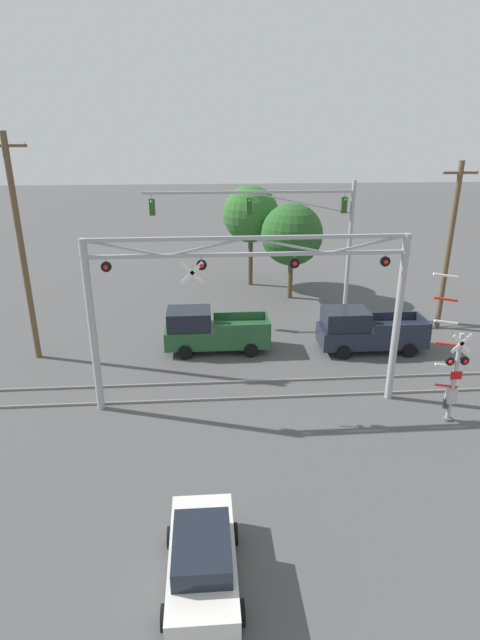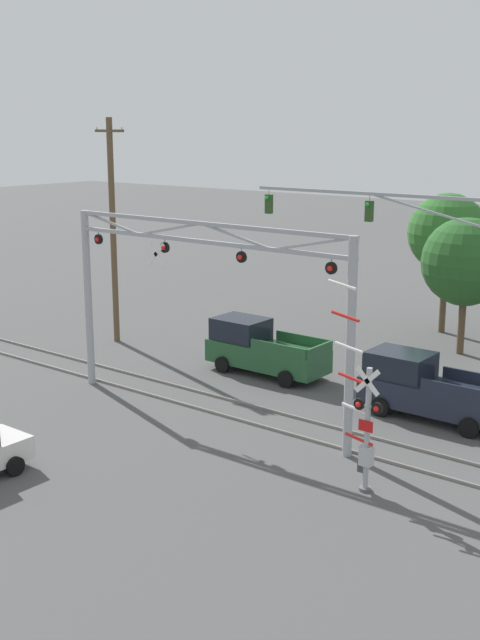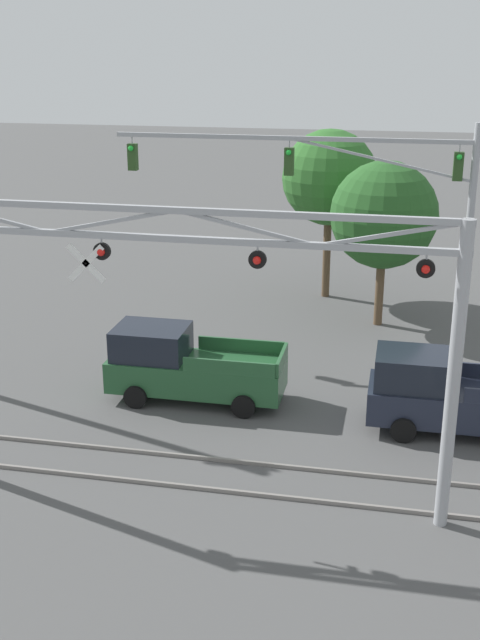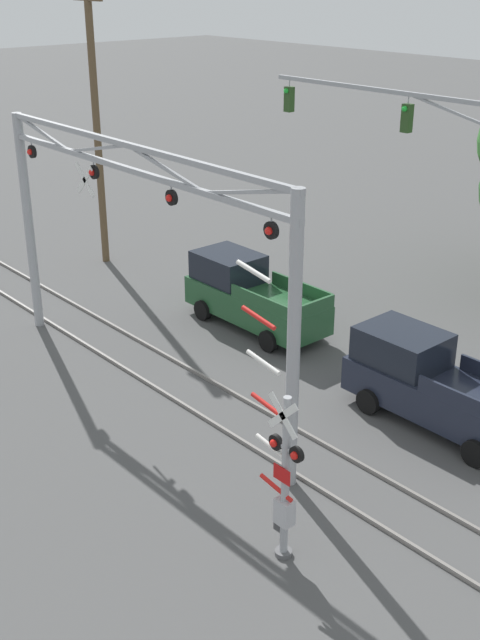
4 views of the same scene
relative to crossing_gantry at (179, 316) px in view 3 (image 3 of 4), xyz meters
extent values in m
cube|color=gray|center=(0.01, 0.28, -4.45)|extent=(80.00, 0.08, 0.10)
cube|color=gray|center=(0.01, 1.72, -4.45)|extent=(80.00, 0.08, 0.10)
cylinder|color=#9EA0A5|center=(5.92, 0.00, -1.05)|extent=(0.29, 0.29, 6.90)
cube|color=#9EA0A5|center=(0.01, 0.00, 1.72)|extent=(12.10, 0.14, 0.14)
cube|color=#9EA0A5|center=(0.01, 0.00, 2.33)|extent=(12.10, 0.14, 0.14)
cube|color=#9EA0A5|center=(-1.47, 0.00, 2.03)|extent=(2.97, 0.08, 0.69)
cube|color=#9EA0A5|center=(1.49, 0.00, 2.03)|extent=(2.97, 0.08, 0.69)
cube|color=#9EA0A5|center=(4.44, 0.00, 2.03)|extent=(2.97, 0.08, 0.69)
cylinder|color=black|center=(-1.71, 0.00, 1.36)|extent=(0.38, 0.10, 0.38)
sphere|color=red|center=(-1.71, -0.07, 1.36)|extent=(0.18, 0.18, 0.18)
cylinder|color=#9EA0A5|center=(-1.71, 0.00, 1.60)|extent=(0.04, 0.04, 0.10)
cylinder|color=black|center=(1.73, 0.00, 1.36)|extent=(0.38, 0.10, 0.38)
sphere|color=red|center=(1.73, -0.07, 1.36)|extent=(0.18, 0.18, 0.18)
cylinder|color=#9EA0A5|center=(1.73, 0.00, 1.60)|extent=(0.04, 0.04, 0.10)
cylinder|color=black|center=(5.17, 0.00, 1.36)|extent=(0.38, 0.10, 0.38)
sphere|color=red|center=(5.17, -0.07, 1.36)|extent=(0.18, 0.18, 0.18)
cylinder|color=#9EA0A5|center=(5.17, 0.00, 1.60)|extent=(0.04, 0.04, 0.10)
cube|color=white|center=(-2.06, -0.10, 1.10)|extent=(0.88, 0.03, 0.88)
cube|color=white|center=(-2.06, -0.10, 1.10)|extent=(0.88, 0.03, 0.88)
cylinder|color=black|center=(-2.06, -0.12, 1.10)|extent=(0.04, 0.04, 0.02)
cylinder|color=#9EA0A5|center=(6.72, 9.82, -0.57)|extent=(0.24, 0.24, 7.85)
cube|color=#9EA0A5|center=(0.94, 9.82, 2.75)|extent=(11.56, 0.14, 0.14)
cube|color=#9EA0A5|center=(3.83, 9.82, 2.15)|extent=(5.80, 0.08, 1.28)
cylinder|color=#9EA0A5|center=(-4.34, 9.82, 2.60)|extent=(0.04, 0.04, 0.30)
cube|color=#28471E|center=(-4.34, 9.82, 2.01)|extent=(0.30, 0.26, 0.88)
sphere|color=green|center=(-4.34, 9.66, 2.32)|extent=(0.18, 0.18, 0.18)
cylinder|color=#9EA0A5|center=(0.94, 9.82, 2.60)|extent=(0.04, 0.04, 0.30)
cube|color=#28471E|center=(0.94, 9.82, 2.01)|extent=(0.30, 0.26, 0.88)
sphere|color=green|center=(0.94, 9.66, 2.32)|extent=(0.18, 0.18, 0.18)
cylinder|color=#9EA0A5|center=(6.22, 9.82, 2.60)|extent=(0.04, 0.04, 0.30)
cube|color=#28471E|center=(6.22, 9.82, 2.01)|extent=(0.30, 0.26, 0.88)
sphere|color=green|center=(6.22, 9.66, 2.32)|extent=(0.18, 0.18, 0.18)
cube|color=#23512D|center=(-1.05, 5.28, -3.69)|extent=(5.20, 1.85, 0.93)
cube|color=black|center=(-2.43, 5.28, -2.76)|extent=(2.14, 1.70, 0.92)
cube|color=#23512D|center=(0.12, 4.40, -3.02)|extent=(2.66, 0.08, 0.42)
cube|color=#23512D|center=(0.12, 6.17, -3.02)|extent=(2.66, 0.08, 0.42)
cube|color=#23512D|center=(1.50, 5.28, -3.02)|extent=(0.10, 1.77, 0.42)
cylinder|color=black|center=(-2.66, 4.35, -4.15)|extent=(0.69, 0.24, 0.69)
cylinder|color=black|center=(-2.66, 6.22, -4.15)|extent=(0.69, 0.24, 0.69)
cylinder|color=black|center=(0.56, 4.35, -4.15)|extent=(0.69, 0.24, 0.69)
cylinder|color=black|center=(0.56, 6.22, -4.15)|extent=(0.69, 0.24, 0.69)
cube|color=#1E2333|center=(6.68, 4.71, -3.69)|extent=(5.29, 1.85, 0.93)
cube|color=black|center=(5.27, 4.71, -2.76)|extent=(2.18, 1.70, 0.92)
cylinder|color=black|center=(5.04, 3.78, -4.15)|extent=(0.69, 0.24, 0.69)
cylinder|color=black|center=(5.04, 5.65, -4.15)|extent=(0.69, 0.24, 0.69)
cylinder|color=brown|center=(1.64, 16.36, -2.67)|extent=(0.32, 0.32, 3.66)
sphere|color=#2D6628|center=(1.64, 16.36, 0.50)|extent=(3.84, 3.84, 3.84)
cylinder|color=brown|center=(3.96, 13.21, -3.08)|extent=(0.32, 0.32, 2.84)
sphere|color=#265623|center=(3.96, 13.21, -0.29)|extent=(3.92, 3.92, 3.92)
camera|label=1|loc=(-1.61, -17.77, 6.09)|focal=28.00mm
camera|label=2|loc=(17.73, -20.42, 5.50)|focal=45.00mm
camera|label=3|loc=(4.66, -15.96, 5.68)|focal=45.00mm
camera|label=4|loc=(16.71, -10.97, 6.33)|focal=45.00mm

